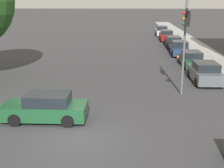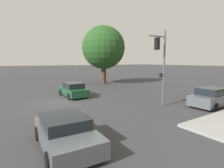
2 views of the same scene
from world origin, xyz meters
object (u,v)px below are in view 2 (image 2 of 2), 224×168
at_px(crossing_car_1, 73,90).
at_px(parked_car_0, 212,98).
at_px(traffic_signal, 160,58).
at_px(crossing_car_0, 66,132).
at_px(street_tree, 104,48).

xyz_separation_m(crossing_car_1, parked_car_0, (9.89, 7.73, 0.04)).
relative_size(traffic_signal, parked_car_0, 1.47).
bearing_deg(traffic_signal, crossing_car_1, 34.06).
bearing_deg(traffic_signal, crossing_car_0, 110.77).
relative_size(street_tree, crossing_car_1, 2.17).
bearing_deg(crossing_car_0, street_tree, 147.97).
distance_m(traffic_signal, parked_car_0, 5.17).
bearing_deg(parked_car_0, crossing_car_0, -179.95).
xyz_separation_m(crossing_car_0, crossing_car_1, (-9.99, 4.11, 0.05)).
bearing_deg(street_tree, parked_car_0, -1.20).
distance_m(traffic_signal, crossing_car_1, 9.24).
xyz_separation_m(traffic_signal, crossing_car_1, (-7.58, -4.26, -3.11)).
bearing_deg(crossing_car_1, parked_car_0, -141.65).
height_order(traffic_signal, parked_car_0, traffic_signal).
xyz_separation_m(street_tree, crossing_car_0, (17.54, -12.20, -5.11)).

